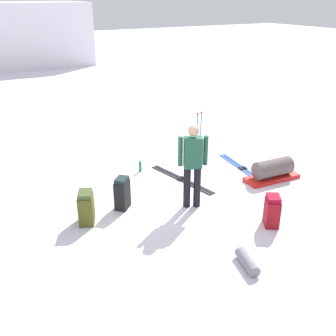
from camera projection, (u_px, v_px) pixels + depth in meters
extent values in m
plane|color=white|center=(168.00, 199.00, 8.09)|extent=(80.00, 80.00, 0.00)
cylinder|color=black|center=(197.00, 187.00, 7.66)|extent=(0.14, 0.14, 0.85)
cylinder|color=black|center=(187.00, 187.00, 7.64)|extent=(0.14, 0.14, 0.85)
cube|color=#1F5039|center=(193.00, 152.00, 7.35)|extent=(0.40, 0.34, 0.60)
cylinder|color=#1F5039|center=(206.00, 150.00, 7.36)|extent=(0.09, 0.09, 0.58)
cylinder|color=#1F5039|center=(180.00, 151.00, 7.32)|extent=(0.09, 0.09, 0.58)
sphere|color=tan|center=(194.00, 130.00, 7.18)|extent=(0.22, 0.22, 0.22)
cube|color=black|center=(180.00, 180.00, 8.89)|extent=(0.46, 1.92, 0.02)
cube|color=black|center=(180.00, 179.00, 8.88)|extent=(0.09, 0.15, 0.03)
cube|color=black|center=(183.00, 179.00, 8.95)|extent=(0.46, 1.92, 0.02)
cube|color=black|center=(183.00, 178.00, 8.94)|extent=(0.09, 0.15, 0.03)
cube|color=#2B52AE|center=(241.00, 169.00, 9.44)|extent=(0.30, 1.95, 0.02)
cube|color=black|center=(241.00, 168.00, 9.43)|extent=(0.08, 0.15, 0.03)
cube|color=#2B52AE|center=(245.00, 168.00, 9.48)|extent=(0.30, 1.95, 0.02)
cube|color=black|center=(245.00, 167.00, 9.47)|extent=(0.08, 0.15, 0.03)
cube|color=maroon|center=(272.00, 213.00, 7.08)|extent=(0.39, 0.41, 0.52)
cube|color=maroon|center=(274.00, 198.00, 6.95)|extent=(0.35, 0.37, 0.08)
cube|color=black|center=(122.00, 195.00, 7.64)|extent=(0.39, 0.39, 0.57)
cube|color=#192928|center=(122.00, 180.00, 7.51)|extent=(0.35, 0.35, 0.08)
cube|color=#4A4C18|center=(86.00, 209.00, 7.15)|extent=(0.40, 0.45, 0.55)
cube|color=#414D25|center=(85.00, 194.00, 7.02)|extent=(0.36, 0.41, 0.08)
cylinder|color=black|center=(197.00, 141.00, 9.37)|extent=(0.02, 0.02, 1.30)
sphere|color=#A51919|center=(198.00, 114.00, 9.09)|extent=(0.05, 0.05, 0.05)
cylinder|color=black|center=(196.00, 164.00, 9.61)|extent=(0.07, 0.07, 0.01)
cylinder|color=black|center=(200.00, 140.00, 9.46)|extent=(0.02, 0.02, 1.30)
sphere|color=#A51919|center=(201.00, 112.00, 9.18)|extent=(0.05, 0.05, 0.05)
cylinder|color=black|center=(200.00, 162.00, 9.70)|extent=(0.07, 0.07, 0.01)
cube|color=red|center=(272.00, 178.00, 8.92)|extent=(1.32, 0.54, 0.09)
cylinder|color=#5E5250|center=(273.00, 168.00, 8.82)|extent=(0.93, 0.46, 0.40)
cylinder|color=gray|center=(247.00, 262.00, 6.04)|extent=(0.31, 0.58, 0.18)
cylinder|color=#187634|center=(140.00, 166.00, 9.29)|extent=(0.07, 0.07, 0.26)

